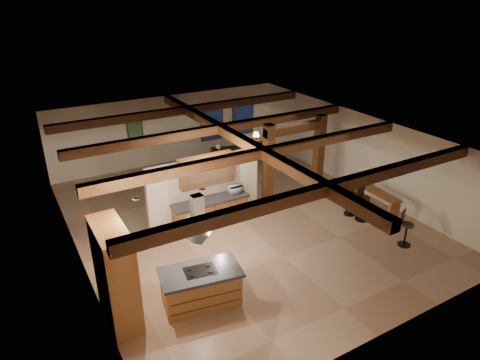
% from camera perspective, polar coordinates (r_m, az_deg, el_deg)
% --- Properties ---
extents(ground, '(12.00, 12.00, 0.00)m').
position_cam_1_polar(ground, '(14.14, -0.01, -5.25)').
color(ground, tan).
rests_on(ground, ground).
extents(room_walls, '(12.00, 12.00, 12.00)m').
position_cam_1_polar(room_walls, '(13.35, -0.02, 1.42)').
color(room_walls, white).
rests_on(room_walls, ground).
extents(ceiling_beams, '(10.00, 12.00, 0.28)m').
position_cam_1_polar(ceiling_beams, '(13.00, -0.02, 5.40)').
color(ceiling_beams, '#422410').
rests_on(ceiling_beams, room_walls).
extents(timber_posts, '(2.50, 0.30, 2.90)m').
position_cam_1_polar(timber_posts, '(15.04, 7.31, 3.85)').
color(timber_posts, '#422410').
rests_on(timber_posts, ground).
extents(partition_wall, '(3.80, 0.18, 2.20)m').
position_cam_1_polar(partition_wall, '(13.61, -4.72, -1.34)').
color(partition_wall, white).
rests_on(partition_wall, ground).
extents(pantry_cabinet, '(0.67, 1.60, 2.40)m').
position_cam_1_polar(pantry_cabinet, '(10.01, -16.24, -12.04)').
color(pantry_cabinet, '#965630').
rests_on(pantry_cabinet, ground).
extents(back_counter, '(2.50, 0.66, 0.94)m').
position_cam_1_polar(back_counter, '(13.58, -3.91, -4.33)').
color(back_counter, '#965630').
rests_on(back_counter, ground).
extents(upper_display_cabinet, '(1.80, 0.36, 0.95)m').
position_cam_1_polar(upper_display_cabinet, '(13.15, -4.47, 1.30)').
color(upper_display_cabinet, '#965630').
rests_on(upper_display_cabinet, partition_wall).
extents(range_hood, '(1.10, 1.10, 1.40)m').
position_cam_1_polar(range_hood, '(9.76, -5.52, -7.94)').
color(range_hood, silver).
rests_on(range_hood, room_walls).
extents(back_windows, '(2.70, 0.07, 1.70)m').
position_cam_1_polar(back_windows, '(19.62, -1.63, 8.10)').
color(back_windows, '#422410').
rests_on(back_windows, room_walls).
extents(framed_art, '(0.65, 0.05, 0.85)m').
position_cam_1_polar(framed_art, '(18.01, -13.83, 6.57)').
color(framed_art, '#422410').
rests_on(framed_art, room_walls).
extents(recessed_cans, '(3.16, 2.46, 0.03)m').
position_cam_1_polar(recessed_cans, '(10.29, -6.85, 0.62)').
color(recessed_cans, silver).
rests_on(recessed_cans, room_walls).
extents(kitchen_island, '(2.05, 1.32, 0.95)m').
position_cam_1_polar(kitchen_island, '(10.51, -5.23, -13.98)').
color(kitchen_island, '#965630').
rests_on(kitchen_island, ground).
extents(dining_table, '(2.10, 1.43, 0.68)m').
position_cam_1_polar(dining_table, '(15.80, -4.27, -0.59)').
color(dining_table, '#39170E').
rests_on(dining_table, ground).
extents(sofa, '(2.36, 1.39, 0.65)m').
position_cam_1_polar(sofa, '(19.13, -0.43, 3.96)').
color(sofa, black).
rests_on(sofa, ground).
extents(microwave, '(0.46, 0.32, 0.25)m').
position_cam_1_polar(microwave, '(13.68, -0.61, -1.28)').
color(microwave, silver).
rests_on(microwave, back_counter).
extents(bar_counter, '(0.60, 1.86, 0.96)m').
position_cam_1_polar(bar_counter, '(14.66, 17.61, -2.49)').
color(bar_counter, '#965630').
rests_on(bar_counter, ground).
extents(side_table, '(0.50, 0.50, 0.55)m').
position_cam_1_polar(side_table, '(19.91, 2.15, 4.64)').
color(side_table, '#422410').
rests_on(side_table, ground).
extents(table_lamp, '(0.31, 0.31, 0.36)m').
position_cam_1_polar(table_lamp, '(19.74, 2.17, 6.09)').
color(table_lamp, black).
rests_on(table_lamp, side_table).
extents(bar_stool_a, '(0.42, 0.43, 1.10)m').
position_cam_1_polar(bar_stool_a, '(13.43, 21.18, -6.02)').
color(bar_stool_a, black).
rests_on(bar_stool_a, ground).
extents(bar_stool_b, '(0.43, 0.43, 1.24)m').
position_cam_1_polar(bar_stool_b, '(14.40, 16.01, -2.86)').
color(bar_stool_b, black).
rests_on(bar_stool_b, ground).
extents(bar_stool_c, '(0.41, 0.43, 1.16)m').
position_cam_1_polar(bar_stool_c, '(14.67, 14.55, -2.32)').
color(bar_stool_c, black).
rests_on(bar_stool_c, ground).
extents(dining_chairs, '(1.66, 1.66, 1.07)m').
position_cam_1_polar(dining_chairs, '(15.71, -4.29, 0.09)').
color(dining_chairs, '#422410').
rests_on(dining_chairs, ground).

